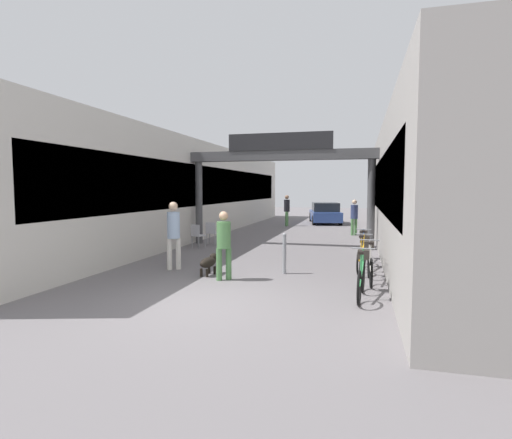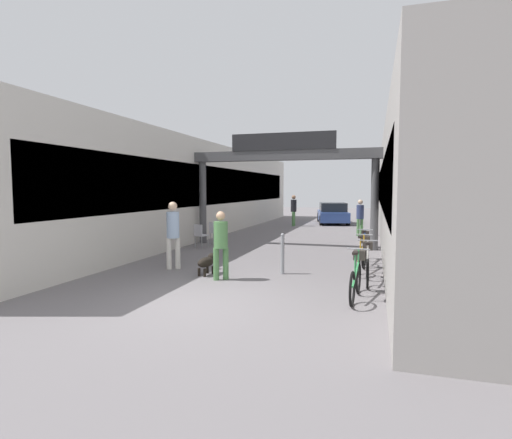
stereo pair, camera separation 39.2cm
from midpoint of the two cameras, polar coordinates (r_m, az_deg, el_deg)
ground_plane at (r=8.00m, az=-7.53°, el=-11.62°), size 80.00×80.00×0.00m
storefront_left at (r=19.81m, az=-8.05°, el=4.16°), size 3.00×26.00×4.27m
storefront_right at (r=18.11m, az=22.77°, el=3.84°), size 3.00×26.00×4.27m
arcade_sign_gateway at (r=15.29m, az=4.68°, el=7.59°), size 7.40×0.47×4.29m
pedestrian_with_dog at (r=9.65m, az=-3.89°, el=-3.06°), size 0.48×0.48×1.67m
pedestrian_companion at (r=11.10m, az=-10.79°, el=-1.52°), size 0.47×0.47×1.85m
pedestrian_carrying_crate at (r=19.44m, az=15.21°, el=0.61°), size 0.48×0.48×1.70m
pedestrian_elderly_walking at (r=23.70m, az=5.87°, el=1.62°), size 0.35×0.39×1.84m
dog_on_leash at (r=10.35m, az=-5.90°, el=-6.04°), size 0.38×0.75×0.53m
bicycle_green_nearest at (r=8.39m, az=15.44°, el=-7.91°), size 0.46×1.69×0.98m
bicycle_silver_second at (r=9.84m, az=16.75°, el=-6.13°), size 0.46×1.69×0.98m
bicycle_orange_third at (r=11.09m, az=15.84°, el=-4.93°), size 0.46×1.68×0.98m
bicycle_blue_farthest at (r=12.46m, az=16.10°, el=-3.92°), size 0.46×1.69×0.98m
bollard_post_metal at (r=10.38m, az=4.89°, el=-4.83°), size 0.10×0.10×1.06m
cafe_chair_aluminium_nearer at (r=14.96m, az=-7.26°, el=-2.02°), size 0.51×0.51×0.89m
cafe_chair_aluminium_farther at (r=15.83m, az=-5.16°, el=-1.64°), size 0.41×0.41×0.89m
parked_car_blue at (r=25.90m, az=11.33°, el=0.86°), size 2.44×4.25×1.33m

